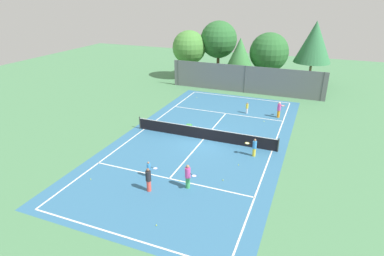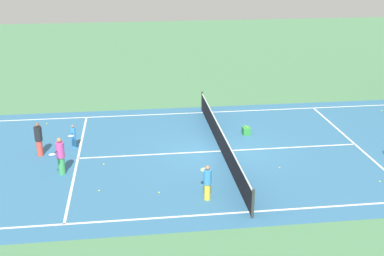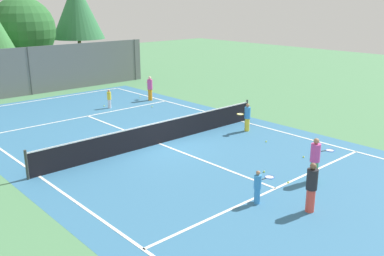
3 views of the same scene
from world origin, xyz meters
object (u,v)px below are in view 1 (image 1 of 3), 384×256
ball_crate (189,126)px  tennis_ball_9 (152,129)px  player_2 (254,147)px  tennis_ball_12 (248,111)px  tennis_ball_6 (264,121)px  tennis_ball_8 (188,172)px  player_0 (247,108)px  tennis_ball_0 (239,165)px  player_5 (149,169)px  tennis_ball_1 (197,98)px  tennis_ball_10 (223,180)px  tennis_ball_2 (280,113)px  player_1 (188,176)px  tennis_ball_4 (186,98)px  tennis_ball_11 (236,133)px  tennis_ball_5 (91,179)px  tennis_ball_3 (156,225)px  player_3 (148,179)px  tennis_ball_7 (179,180)px  player_4 (279,109)px

ball_crate → tennis_ball_9: (-2.96, -1.33, -0.15)m
player_2 → tennis_ball_12: 9.47m
tennis_ball_6 → tennis_ball_8: size_ratio=1.00×
player_0 → tennis_ball_0: (1.80, -10.28, -0.53)m
tennis_ball_6 → tennis_ball_8: same height
player_5 → tennis_ball_1: player_5 is taller
tennis_ball_1 → tennis_ball_10: size_ratio=1.00×
tennis_ball_10 → tennis_ball_12: 13.18m
tennis_ball_2 → tennis_ball_12: same height
player_1 → tennis_ball_0: 4.49m
tennis_ball_4 → tennis_ball_9: size_ratio=1.00×
tennis_ball_0 → tennis_ball_6: bearing=88.8°
tennis_ball_2 → tennis_ball_11: same height
tennis_ball_0 → tennis_ball_1: (-8.16, 13.09, 0.00)m
player_1 → player_5: size_ratio=1.44×
player_1 → tennis_ball_6: player_1 is taller
player_2 → tennis_ball_1: bearing=127.9°
tennis_ball_12 → tennis_ball_5: bearing=-111.9°
tennis_ball_3 → tennis_ball_6: 16.57m
tennis_ball_0 → tennis_ball_1: bearing=122.0°
tennis_ball_2 → tennis_ball_8: (-4.10, -13.60, 0.00)m
player_1 → tennis_ball_12: size_ratio=24.06×
player_0 → tennis_ball_11: (0.22, -5.10, -0.53)m
player_5 → player_0: bearing=77.1°
player_1 → ball_crate: (-3.44, 8.52, -0.64)m
tennis_ball_5 → tennis_ball_12: 17.40m
tennis_ball_6 → player_0: bearing=142.2°
tennis_ball_2 → tennis_ball_10: 13.80m
tennis_ball_12 → player_3: bearing=-98.6°
player_0 → tennis_ball_6: bearing=-37.8°
player_5 → tennis_ball_9: bearing=117.4°
tennis_ball_7 → tennis_ball_11: size_ratio=1.00×
player_5 → tennis_ball_12: bearing=77.7°
tennis_ball_9 → tennis_ball_2: bearing=39.4°
tennis_ball_5 → player_5: bearing=27.0°
tennis_ball_8 → player_3: bearing=-116.0°
player_3 → player_5: bearing=117.6°
player_5 → player_2: bearing=43.4°
tennis_ball_5 → tennis_ball_10: size_ratio=1.00×
player_0 → ball_crate: player_0 is taller
tennis_ball_0 → tennis_ball_11: same height
player_4 → tennis_ball_10: 12.72m
player_2 → player_3: bearing=-126.1°
tennis_ball_2 → tennis_ball_5: size_ratio=1.00×
player_2 → player_3: 8.35m
player_2 → tennis_ball_11: bearing=123.1°
tennis_ball_12 → tennis_ball_1: bearing=160.5°
player_3 → tennis_ball_3: player_3 is taller
tennis_ball_11 → tennis_ball_10: bearing=-81.4°
player_0 → tennis_ball_9: size_ratio=16.80×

